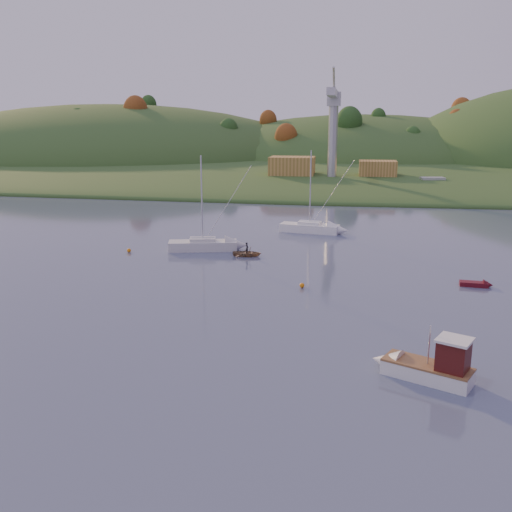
% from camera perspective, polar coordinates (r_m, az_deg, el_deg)
% --- Properties ---
extents(far_shore, '(620.00, 220.00, 1.50)m').
position_cam_1_polar(far_shore, '(250.47, 8.18, 9.71)').
color(far_shore, '#2C5220').
rests_on(far_shore, ground).
extents(shore_slope, '(640.00, 150.00, 7.00)m').
position_cam_1_polar(shore_slope, '(185.70, 7.52, 8.40)').
color(shore_slope, '#2C5220').
rests_on(shore_slope, ground).
extents(hill_left, '(170.00, 140.00, 44.00)m').
position_cam_1_polar(hill_left, '(241.04, -14.28, 9.28)').
color(hill_left, '#2C5220').
rests_on(hill_left, ground).
extents(hill_center, '(140.00, 120.00, 36.00)m').
position_cam_1_polar(hill_center, '(230.41, 10.53, 9.29)').
color(hill_center, '#2C5220').
rests_on(hill_center, ground).
extents(hillside_trees, '(280.00, 50.00, 32.00)m').
position_cam_1_polar(hillside_trees, '(205.61, 7.77, 8.89)').
color(hillside_trees, '#244518').
rests_on(hillside_trees, ground).
extents(wharf, '(42.00, 16.00, 2.40)m').
position_cam_1_polar(wharf, '(142.66, 8.80, 7.30)').
color(wharf, slate).
rests_on(wharf, ground).
extents(shed_west, '(11.00, 8.00, 4.80)m').
position_cam_1_polar(shed_west, '(144.13, 3.63, 8.93)').
color(shed_west, olive).
rests_on(shed_west, wharf).
extents(shed_east, '(9.00, 7.00, 4.00)m').
position_cam_1_polar(shed_east, '(144.42, 12.07, 8.51)').
color(shed_east, olive).
rests_on(shed_east, wharf).
extents(dock_crane, '(3.20, 28.00, 20.30)m').
position_cam_1_polar(dock_crane, '(138.31, 7.73, 13.77)').
color(dock_crane, '#B7B7BC').
rests_on(dock_crane, wharf).
extents(fishing_boat, '(6.86, 4.71, 4.22)m').
position_cam_1_polar(fishing_boat, '(39.28, 16.16, -10.36)').
color(fishing_boat, white).
rests_on(fishing_boat, ground).
extents(sailboat_near, '(9.06, 4.60, 12.06)m').
position_cam_1_polar(sailboat_near, '(73.48, -5.34, 1.17)').
color(sailboat_near, silver).
rests_on(sailboat_near, ground).
extents(sailboat_far, '(8.97, 3.98, 12.02)m').
position_cam_1_polar(sailboat_far, '(85.18, 5.37, 2.90)').
color(sailboat_far, white).
rests_on(sailboat_far, ground).
extents(canoe, '(3.63, 2.65, 0.73)m').
position_cam_1_polar(canoe, '(70.08, -0.91, 0.28)').
color(canoe, '#967653').
rests_on(canoe, ground).
extents(paddler, '(0.37, 0.55, 1.47)m').
position_cam_1_polar(paddler, '(70.00, -0.91, 0.57)').
color(paddler, black).
rests_on(paddler, ground).
extents(red_tender, '(3.29, 1.35, 1.09)m').
position_cam_1_polar(red_tender, '(61.78, 21.51, -2.66)').
color(red_tender, '#510B14').
rests_on(red_tender, ground).
extents(work_vessel, '(13.02, 6.57, 3.20)m').
position_cam_1_polar(work_vessel, '(139.80, 17.18, 6.70)').
color(work_vessel, slate).
rests_on(work_vessel, ground).
extents(buoy_1, '(0.50, 0.50, 0.50)m').
position_cam_1_polar(buoy_1, '(57.28, 4.62, -2.95)').
color(buoy_1, orange).
rests_on(buoy_1, ground).
extents(buoy_2, '(0.50, 0.50, 0.50)m').
position_cam_1_polar(buoy_2, '(73.82, -12.59, 0.54)').
color(buoy_2, orange).
rests_on(buoy_2, ground).
extents(buoy_3, '(0.50, 0.50, 0.50)m').
position_cam_1_polar(buoy_3, '(74.24, -4.68, 0.90)').
color(buoy_3, orange).
rests_on(buoy_3, ground).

